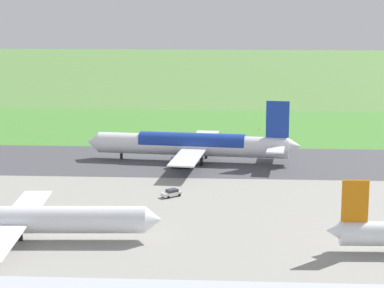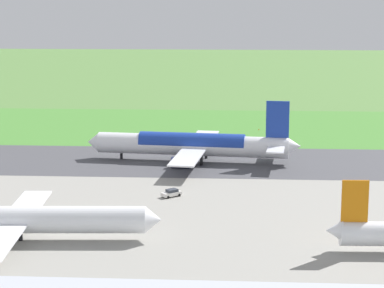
{
  "view_description": "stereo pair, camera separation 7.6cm",
  "coord_description": "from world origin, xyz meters",
  "px_view_note": "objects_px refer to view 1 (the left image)",
  "views": [
    {
      "loc": [
        -11.39,
        179.32,
        40.5
      ],
      "look_at": [
        -0.71,
        0.0,
        4.5
      ],
      "focal_mm": 68.76,
      "sensor_mm": 36.0,
      "label": 1
    },
    {
      "loc": [
        -11.47,
        179.31,
        40.5
      ],
      "look_at": [
        -0.71,
        0.0,
        4.5
      ],
      "focal_mm": 68.76,
      "sensor_mm": 36.0,
      "label": 2
    }
  ],
  "objects_px": {
    "service_car_followme": "(172,193)",
    "no_stopping_sign": "(275,124)",
    "airliner_parked_mid": "(18,219)",
    "airliner_main": "(193,145)",
    "traffic_cone_orange": "(259,129)"
  },
  "relations": [
    {
      "from": "service_car_followme",
      "to": "no_stopping_sign",
      "type": "xyz_separation_m",
      "value": [
        -25.41,
        -80.61,
        0.83
      ]
    },
    {
      "from": "airliner_main",
      "to": "traffic_cone_orange",
      "type": "distance_m",
      "value": 48.88
    },
    {
      "from": "airliner_main",
      "to": "no_stopping_sign",
      "type": "relative_size",
      "value": 19.07
    },
    {
      "from": "no_stopping_sign",
      "to": "traffic_cone_orange",
      "type": "relative_size",
      "value": 5.16
    },
    {
      "from": "traffic_cone_orange",
      "to": "airliner_parked_mid",
      "type": "bearing_deg",
      "value": 67.97
    },
    {
      "from": "service_car_followme",
      "to": "traffic_cone_orange",
      "type": "bearing_deg",
      "value": -104.46
    },
    {
      "from": "no_stopping_sign",
      "to": "traffic_cone_orange",
      "type": "distance_m",
      "value": 5.64
    },
    {
      "from": "airliner_main",
      "to": "service_car_followme",
      "type": "distance_m",
      "value": 33.61
    },
    {
      "from": "service_car_followme",
      "to": "traffic_cone_orange",
      "type": "xyz_separation_m",
      "value": [
        -20.3,
        -78.71,
        -0.57
      ]
    },
    {
      "from": "no_stopping_sign",
      "to": "traffic_cone_orange",
      "type": "xyz_separation_m",
      "value": [
        5.12,
        1.91,
        -1.4
      ]
    },
    {
      "from": "traffic_cone_orange",
      "to": "airliner_main",
      "type": "bearing_deg",
      "value": 68.73
    },
    {
      "from": "service_car_followme",
      "to": "traffic_cone_orange",
      "type": "height_order",
      "value": "service_car_followme"
    },
    {
      "from": "airliner_parked_mid",
      "to": "airliner_main",
      "type": "bearing_deg",
      "value": -112.57
    },
    {
      "from": "airliner_parked_mid",
      "to": "traffic_cone_orange",
      "type": "height_order",
      "value": "airliner_parked_mid"
    },
    {
      "from": "service_car_followme",
      "to": "airliner_main",
      "type": "bearing_deg",
      "value": -94.51
    }
  ]
}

